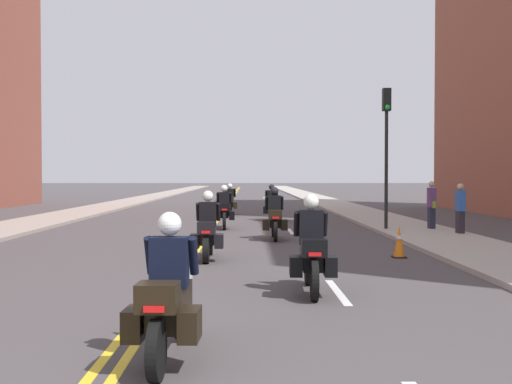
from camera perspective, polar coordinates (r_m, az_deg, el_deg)
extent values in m
plane|color=#464143|center=(50.95, -2.39, -0.81)|extent=(264.00, 264.00, 0.00)
cube|color=gray|center=(51.68, -10.59, -0.73)|extent=(2.83, 144.00, 0.12)
cube|color=#A7A197|center=(51.27, 5.87, -0.73)|extent=(2.83, 144.00, 0.12)
cube|color=yellow|center=(50.95, -2.53, -0.80)|extent=(0.12, 132.00, 0.01)
cube|color=yellow|center=(50.94, -2.26, -0.80)|extent=(0.12, 132.00, 0.01)
cube|color=silver|center=(11.17, 7.27, -8.78)|extent=(0.14, 2.40, 0.01)
cube|color=silver|center=(17.07, 4.44, -5.23)|extent=(0.14, 2.40, 0.01)
cube|color=silver|center=(23.02, 3.08, -3.51)|extent=(0.14, 2.40, 0.01)
cube|color=silver|center=(29.00, 2.28, -2.49)|extent=(0.14, 2.40, 0.01)
cube|color=silver|center=(34.98, 1.75, -1.82)|extent=(0.14, 2.40, 0.01)
cube|color=silver|center=(40.96, 1.38, -1.34)|extent=(0.14, 2.40, 0.01)
cube|color=silver|center=(46.95, 1.11, -0.99)|extent=(0.14, 2.40, 0.01)
cube|color=silver|center=(52.95, 0.89, -0.72)|extent=(0.14, 2.40, 0.01)
cube|color=silver|center=(58.94, 0.72, -0.50)|extent=(0.14, 2.40, 0.01)
cylinder|color=black|center=(7.96, -6.65, -10.75)|extent=(0.14, 0.61, 0.60)
cylinder|color=black|center=(6.43, -8.86, -13.74)|extent=(0.14, 0.61, 0.60)
cube|color=silver|center=(7.90, -6.65, -8.47)|extent=(0.16, 0.33, 0.04)
cube|color=black|center=(7.13, -7.63, -9.90)|extent=(0.38, 1.24, 0.40)
cube|color=black|center=(6.39, -8.74, -9.22)|extent=(0.42, 0.38, 0.28)
cube|color=red|center=(6.22, -9.06, -10.26)|extent=(0.20, 0.04, 0.06)
cube|color=black|center=(6.74, -10.72, -11.45)|extent=(0.22, 0.45, 0.32)
cube|color=black|center=(6.64, -5.91, -11.62)|extent=(0.22, 0.45, 0.32)
cube|color=#B2C1CC|center=(7.57, -6.99, -6.32)|extent=(0.37, 0.14, 0.36)
cube|color=black|center=(7.00, -7.72, -6.19)|extent=(0.41, 0.28, 0.54)
cylinder|color=black|center=(7.19, -9.41, -5.60)|extent=(0.11, 0.29, 0.45)
cylinder|color=black|center=(7.11, -5.60, -5.67)|extent=(0.11, 0.29, 0.45)
sphere|color=white|center=(6.99, -7.69, -2.81)|extent=(0.26, 0.26, 0.26)
cylinder|color=black|center=(11.78, 4.65, -6.60)|extent=(0.13, 0.68, 0.68)
cylinder|color=black|center=(10.26, 5.21, -7.80)|extent=(0.13, 0.68, 0.68)
cube|color=silver|center=(11.73, 4.65, -4.87)|extent=(0.15, 0.32, 0.04)
cube|color=black|center=(10.98, 4.91, -5.72)|extent=(0.35, 1.18, 0.40)
cube|color=black|center=(10.27, 5.19, -4.98)|extent=(0.41, 0.37, 0.28)
cube|color=red|center=(10.09, 5.27, -5.55)|extent=(0.20, 0.04, 0.06)
cube|color=black|center=(10.52, 3.56, -6.58)|extent=(0.21, 0.45, 0.32)
cube|color=black|center=(10.56, 6.61, -6.55)|extent=(0.21, 0.45, 0.32)
cube|color=#B2C1CC|center=(11.43, 4.74, -3.52)|extent=(0.36, 0.13, 0.36)
cube|color=black|center=(10.88, 4.94, -3.16)|extent=(0.41, 0.27, 0.59)
cylinder|color=black|center=(11.01, 3.63, -2.84)|extent=(0.11, 0.28, 0.45)
cylinder|color=black|center=(11.04, 6.13, -2.83)|extent=(0.11, 0.28, 0.45)
sphere|color=white|center=(10.88, 4.93, -0.86)|extent=(0.26, 0.26, 0.26)
cylinder|color=black|center=(16.15, -4.13, -4.55)|extent=(0.14, 0.60, 0.60)
cylinder|color=black|center=(14.58, -4.46, -5.20)|extent=(0.14, 0.60, 0.60)
cube|color=silver|center=(16.12, -4.14, -3.41)|extent=(0.14, 0.32, 0.04)
cube|color=black|center=(15.34, -4.29, -3.82)|extent=(0.33, 1.20, 0.40)
cube|color=black|center=(14.61, -4.45, -3.21)|extent=(0.40, 0.36, 0.28)
cube|color=red|center=(14.43, -4.49, -3.59)|extent=(0.20, 0.03, 0.06)
cube|color=black|center=(14.89, -5.47, -4.36)|extent=(0.20, 0.44, 0.32)
cube|color=black|center=(14.86, -3.31, -4.37)|extent=(0.20, 0.44, 0.32)
cube|color=#B2C1CC|center=(15.81, -4.19, -2.28)|extent=(0.36, 0.12, 0.36)
cube|color=black|center=(15.25, -4.31, -1.99)|extent=(0.40, 0.26, 0.59)
cylinder|color=black|center=(15.41, -5.17, -1.77)|extent=(0.10, 0.28, 0.45)
cylinder|color=black|center=(15.39, -3.38, -1.77)|extent=(0.10, 0.28, 0.45)
sphere|color=white|center=(15.26, -4.30, -0.36)|extent=(0.26, 0.26, 0.26)
cylinder|color=black|center=(20.90, 1.55, -3.15)|extent=(0.11, 0.63, 0.63)
cylinder|color=black|center=(19.33, 1.73, -3.53)|extent=(0.11, 0.63, 0.63)
cube|color=silver|center=(20.88, 1.55, -2.24)|extent=(0.14, 0.32, 0.04)
cube|color=black|center=(20.10, 1.64, -2.54)|extent=(0.32, 1.20, 0.40)
cube|color=black|center=(19.37, 1.73, -2.03)|extent=(0.40, 0.36, 0.28)
cube|color=red|center=(19.19, 1.75, -2.31)|extent=(0.20, 0.03, 0.06)
cube|color=black|center=(19.62, 0.88, -2.92)|extent=(0.20, 0.44, 0.32)
cube|color=black|center=(19.64, 2.51, -2.92)|extent=(0.20, 0.44, 0.32)
cube|color=#B2C1CC|center=(20.58, 1.58, -1.38)|extent=(0.36, 0.12, 0.36)
cube|color=black|center=(20.02, 1.65, -1.14)|extent=(0.40, 0.26, 0.58)
cylinder|color=black|center=(20.16, 0.95, -0.98)|extent=(0.10, 0.28, 0.45)
cylinder|color=black|center=(20.18, 2.31, -0.98)|extent=(0.10, 0.28, 0.45)
sphere|color=black|center=(20.03, 1.64, 0.09)|extent=(0.26, 0.26, 0.26)
cylinder|color=black|center=(25.10, -2.87, -2.33)|extent=(0.14, 0.68, 0.68)
cylinder|color=black|center=(23.50, -2.83, -2.59)|extent=(0.14, 0.68, 0.68)
cube|color=silver|center=(25.08, -2.87, -1.51)|extent=(0.15, 0.33, 0.04)
cube|color=black|center=(24.28, -2.85, -1.79)|extent=(0.38, 1.24, 0.40)
cube|color=black|center=(23.55, -2.84, -1.36)|extent=(0.42, 0.38, 0.28)
cube|color=red|center=(23.36, -2.83, -1.58)|extent=(0.20, 0.04, 0.06)
cube|color=black|center=(23.81, -3.51, -2.10)|extent=(0.22, 0.45, 0.32)
cube|color=black|center=(23.81, -2.17, -2.10)|extent=(0.22, 0.45, 0.32)
cube|color=#B2C1CC|center=(24.78, -2.86, -0.85)|extent=(0.37, 0.14, 0.36)
cube|color=black|center=(24.21, -2.85, -0.67)|extent=(0.41, 0.28, 0.56)
cylinder|color=black|center=(24.36, -3.42, -0.54)|extent=(0.11, 0.29, 0.45)
cylinder|color=black|center=(24.36, -2.29, -0.54)|extent=(0.11, 0.29, 0.45)
sphere|color=white|center=(24.23, -2.85, 0.32)|extent=(0.26, 0.26, 0.26)
cylinder|color=black|center=(29.41, 1.37, -1.83)|extent=(0.11, 0.62, 0.62)
cylinder|color=black|center=(27.85, 1.43, -2.01)|extent=(0.11, 0.62, 0.62)
cube|color=silver|center=(29.39, 1.37, -1.19)|extent=(0.15, 0.32, 0.04)
cube|color=black|center=(28.61, 1.40, -1.36)|extent=(0.34, 1.20, 0.40)
cube|color=black|center=(27.90, 1.43, -0.98)|extent=(0.41, 0.37, 0.28)
cube|color=red|center=(27.71, 1.44, -1.16)|extent=(0.20, 0.03, 0.06)
cube|color=black|center=(28.15, 0.85, -1.61)|extent=(0.21, 0.44, 0.32)
cube|color=black|center=(28.16, 1.99, -1.61)|extent=(0.21, 0.44, 0.32)
cube|color=#B2C1CC|center=(29.10, 1.38, -0.57)|extent=(0.36, 0.13, 0.36)
cube|color=black|center=(28.55, 1.40, -0.40)|extent=(0.40, 0.27, 0.56)
cylinder|color=black|center=(28.69, 0.92, -0.29)|extent=(0.11, 0.28, 0.45)
cylinder|color=black|center=(28.70, 1.88, -0.29)|extent=(0.11, 0.28, 0.45)
sphere|color=black|center=(28.56, 1.40, 0.45)|extent=(0.26, 0.26, 0.26)
cylinder|color=black|center=(33.29, -2.29, -1.41)|extent=(0.13, 0.68, 0.68)
cylinder|color=black|center=(31.74, -2.38, -1.55)|extent=(0.13, 0.68, 0.68)
cube|color=silver|center=(33.28, -2.29, -0.79)|extent=(0.14, 0.32, 0.04)
cube|color=black|center=(32.51, -2.33, -0.98)|extent=(0.33, 1.18, 0.40)
cube|color=black|center=(31.80, -2.37, -0.64)|extent=(0.40, 0.36, 0.28)
cube|color=red|center=(31.61, -2.39, -0.80)|extent=(0.20, 0.03, 0.06)
cube|color=black|center=(32.06, -2.86, -1.20)|extent=(0.20, 0.44, 0.32)
cube|color=black|center=(32.04, -1.86, -1.20)|extent=(0.20, 0.44, 0.32)
cube|color=#B2C1CC|center=(32.99, -2.30, -0.29)|extent=(0.36, 0.12, 0.36)
cube|color=black|center=(32.44, -2.34, -0.17)|extent=(0.40, 0.26, 0.52)
cylinder|color=black|center=(32.60, -2.75, -0.08)|extent=(0.10, 0.28, 0.45)
cylinder|color=black|center=(32.58, -1.91, -0.08)|extent=(0.10, 0.28, 0.45)
sphere|color=white|center=(32.46, -2.34, 0.54)|extent=(0.26, 0.26, 0.26)
cube|color=black|center=(16.01, 12.60, -5.66)|extent=(0.33, 0.33, 0.03)
cone|color=orange|center=(15.97, 12.61, -4.27)|extent=(0.26, 0.26, 0.75)
cylinder|color=white|center=(15.96, 12.61, -3.95)|extent=(0.18, 0.18, 0.08)
cylinder|color=black|center=(23.14, 11.51, 1.85)|extent=(0.12, 0.12, 4.33)
cube|color=black|center=(23.30, 11.54, 8.05)|extent=(0.28, 0.28, 0.80)
sphere|color=green|center=(23.12, 11.61, 7.40)|extent=(0.18, 0.18, 0.18)
cube|color=#232338|center=(23.61, 15.33, -2.37)|extent=(0.22, 0.29, 0.88)
cube|color=#60386F|center=(23.57, 15.35, -0.47)|extent=(0.25, 0.38, 0.69)
sphere|color=tan|center=(23.56, 15.35, 0.67)|extent=(0.22, 0.22, 0.22)
cube|color=olive|center=(23.37, 15.53, -1.09)|extent=(0.11, 0.17, 0.24)
cube|color=#2A232C|center=(21.94, 17.70, -2.72)|extent=(0.23, 0.30, 0.84)
cube|color=#2F5BAB|center=(21.90, 17.71, -0.75)|extent=(0.26, 0.38, 0.67)
sphere|color=tan|center=(21.89, 17.72, 0.44)|extent=(0.22, 0.22, 0.22)
cube|color=#52397C|center=(22.11, 17.46, -1.33)|extent=(0.12, 0.17, 0.24)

